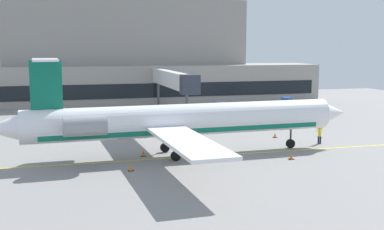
% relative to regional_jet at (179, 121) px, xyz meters
% --- Properties ---
extents(ground, '(120.00, 120.00, 0.11)m').
position_rel_regional_jet_xyz_m(ground, '(3.99, 1.23, -3.45)').
color(ground, gray).
extents(terminal_building, '(79.24, 11.51, 19.13)m').
position_rel_regional_jet_xyz_m(terminal_building, '(0.33, 47.48, 4.00)').
color(terminal_building, gray).
rests_on(terminal_building, ground).
extents(jet_bridge_west, '(2.40, 23.68, 6.61)m').
position_rel_regional_jet_xyz_m(jet_bridge_west, '(6.18, 28.63, 1.84)').
color(jet_bridge_west, silver).
rests_on(jet_bridge_west, ground).
extents(regional_jet, '(35.88, 29.81, 9.30)m').
position_rel_regional_jet_xyz_m(regional_jet, '(0.00, 0.00, 0.00)').
color(regional_jet, white).
rests_on(regional_jet, ground).
extents(baggage_tug, '(3.93, 3.57, 2.20)m').
position_rel_regional_jet_xyz_m(baggage_tug, '(24.25, 26.81, -2.40)').
color(baggage_tug, '#1E4CB2').
rests_on(baggage_tug, ground).
extents(pushback_tractor, '(3.42, 3.67, 1.88)m').
position_rel_regional_jet_xyz_m(pushback_tractor, '(12.76, 26.29, -2.53)').
color(pushback_tractor, '#1E4CB2').
rests_on(pushback_tractor, ground).
extents(belt_loader, '(3.76, 3.81, 2.33)m').
position_rel_regional_jet_xyz_m(belt_loader, '(5.94, 13.75, -2.35)').
color(belt_loader, '#19389E').
rests_on(belt_loader, ground).
extents(marshaller, '(0.82, 0.34, 1.93)m').
position_rel_regional_jet_xyz_m(marshaller, '(15.92, 1.60, -2.41)').
color(marshaller, '#191E33').
rests_on(marshaller, ground).
extents(safety_cone_alpha, '(0.47, 0.47, 0.55)m').
position_rel_regional_jet_xyz_m(safety_cone_alpha, '(-3.29, 0.68, -3.15)').
color(safety_cone_alpha, orange).
rests_on(safety_cone_alpha, ground).
extents(safety_cone_bravo, '(0.47, 0.47, 0.55)m').
position_rel_regional_jet_xyz_m(safety_cone_bravo, '(9.67, -4.22, -3.15)').
color(safety_cone_bravo, orange).
rests_on(safety_cone_bravo, ground).
extents(safety_cone_charlie, '(0.47, 0.47, 0.55)m').
position_rel_regional_jet_xyz_m(safety_cone_charlie, '(-5.25, -4.44, -3.15)').
color(safety_cone_charlie, orange).
rests_on(safety_cone_charlie, ground).
extents(safety_cone_delta, '(0.47, 0.47, 0.55)m').
position_rel_regional_jet_xyz_m(safety_cone_delta, '(12.91, 6.21, -3.15)').
color(safety_cone_delta, orange).
rests_on(safety_cone_delta, ground).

